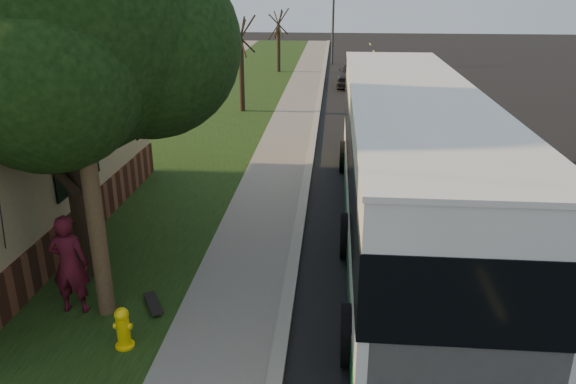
% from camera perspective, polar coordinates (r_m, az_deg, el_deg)
% --- Properties ---
extents(ground, '(120.00, 120.00, 0.00)m').
position_cam_1_polar(ground, '(9.65, -0.93, -16.49)').
color(ground, black).
rests_on(ground, ground).
extents(road, '(8.00, 80.00, 0.01)m').
position_cam_1_polar(road, '(18.85, 14.37, 2.10)').
color(road, black).
rests_on(road, ground).
extents(curb, '(0.25, 80.00, 0.12)m').
position_cam_1_polar(curb, '(18.58, 2.13, 2.66)').
color(curb, gray).
rests_on(curb, ground).
extents(sidewalk, '(2.00, 80.00, 0.08)m').
position_cam_1_polar(sidewalk, '(18.66, -0.94, 2.68)').
color(sidewalk, slate).
rests_on(sidewalk, ground).
extents(grass_verge, '(5.00, 80.00, 0.07)m').
position_cam_1_polar(grass_verge, '(19.31, -11.35, 2.89)').
color(grass_verge, black).
rests_on(grass_verge, ground).
extents(fire_hydrant, '(0.32, 0.32, 0.74)m').
position_cam_1_polar(fire_hydrant, '(9.96, -16.41, -13.10)').
color(fire_hydrant, yellow).
rests_on(fire_hydrant, grass_verge).
extents(utility_pole, '(2.86, 3.21, 9.07)m').
position_cam_1_polar(utility_pole, '(9.63, -20.92, 12.23)').
color(utility_pole, '#473321').
rests_on(utility_pole, ground).
extents(leafy_tree, '(6.30, 6.00, 7.80)m').
position_cam_1_polar(leafy_tree, '(11.44, -21.80, 16.00)').
color(leafy_tree, black).
rests_on(leafy_tree, grass_verge).
extents(bare_tree_near, '(1.38, 1.21, 4.31)m').
position_cam_1_polar(bare_tree_near, '(26.25, -4.76, 12.67)').
color(bare_tree_near, black).
rests_on(bare_tree_near, grass_verge).
extents(bare_tree_far, '(1.38, 1.21, 4.03)m').
position_cam_1_polar(bare_tree_far, '(38.02, -0.97, 15.03)').
color(bare_tree_far, black).
rests_on(bare_tree_far, grass_verge).
extents(traffic_signal, '(0.18, 0.22, 5.50)m').
position_cam_1_polar(traffic_signal, '(41.72, 4.60, 17.08)').
color(traffic_signal, '#2D2D30').
rests_on(traffic_signal, ground).
extents(transit_bus, '(3.06, 13.28, 3.59)m').
position_cam_1_polar(transit_bus, '(13.20, 12.18, 2.99)').
color(transit_bus, silver).
rests_on(transit_bus, ground).
extents(skateboarder, '(0.72, 0.49, 1.92)m').
position_cam_1_polar(skateboarder, '(10.95, -21.33, -6.86)').
color(skateboarder, '#4C0F1D').
rests_on(skateboarder, grass_verge).
extents(skateboard_main, '(0.60, 0.86, 0.08)m').
position_cam_1_polar(skateboard_main, '(11.06, -13.52, -10.98)').
color(skateboard_main, black).
rests_on(skateboard_main, grass_verge).
extents(dumpster, '(1.67, 1.37, 1.39)m').
position_cam_1_polar(dumpster, '(18.38, -22.26, 3.10)').
color(dumpster, black).
rests_on(dumpster, building_lot).
extents(distant_car, '(2.30, 4.72, 1.55)m').
position_cam_1_polar(distant_car, '(33.49, 6.86, 11.98)').
color(distant_car, black).
rests_on(distant_car, ground).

